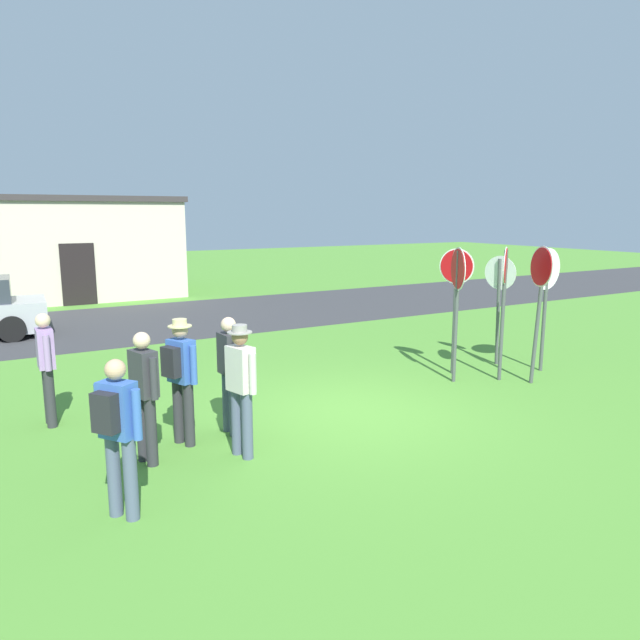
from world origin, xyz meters
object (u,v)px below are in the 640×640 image
object	(u,v)px
stop_sign_center_cluster	(540,291)
person_in_blue	(144,390)
stop_sign_far_back	(499,292)
stop_sign_rear_right	(546,287)
person_near_signs	(117,428)
stop_sign_low_front	(456,290)
person_with_sunhat	(46,363)
stop_sign_leaning_right	(457,290)
person_on_left	(241,383)
person_holding_notes	(230,369)
person_in_teal	(181,373)
stop_sign_rear_left	(504,291)

from	to	relation	value
stop_sign_center_cluster	person_in_blue	world-z (taller)	stop_sign_center_cluster
person_in_blue	stop_sign_far_back	bearing A→B (deg)	10.07
stop_sign_rear_right	person_near_signs	xyz separation A→B (m)	(-8.47, -1.78, -0.70)
stop_sign_low_front	person_with_sunhat	bearing A→B (deg)	173.48
stop_sign_far_back	stop_sign_low_front	world-z (taller)	stop_sign_low_front
stop_sign_rear_right	stop_sign_leaning_right	bearing A→B (deg)	172.23
stop_sign_center_cluster	person_with_sunhat	distance (m)	8.31
stop_sign_far_back	person_on_left	bearing A→B (deg)	-164.83
stop_sign_far_back	stop_sign_low_front	distance (m)	1.26
stop_sign_rear_right	person_holding_notes	bearing A→B (deg)	-179.17
stop_sign_center_cluster	person_near_signs	size ratio (longest dim) A/B	1.50
stop_sign_center_cluster	stop_sign_leaning_right	xyz separation A→B (m)	(-1.24, 0.81, -0.00)
stop_sign_leaning_right	stop_sign_low_front	world-z (taller)	stop_sign_leaning_right
stop_sign_low_front	person_near_signs	size ratio (longest dim) A/B	1.45
stop_sign_leaning_right	person_with_sunhat	size ratio (longest dim) A/B	1.48
stop_sign_rear_right	stop_sign_center_cluster	world-z (taller)	stop_sign_center_cluster
person_on_left	person_with_sunhat	size ratio (longest dim) A/B	1.03
person_holding_notes	person_in_blue	bearing A→B (deg)	-161.17
stop_sign_leaning_right	person_on_left	xyz separation A→B (m)	(-4.74, -1.21, -0.74)
stop_sign_leaning_right	stop_sign_low_front	bearing A→B (deg)	49.39
stop_sign_center_cluster	person_in_teal	distance (m)	6.57
stop_sign_rear_right	stop_sign_low_front	xyz separation A→B (m)	(-1.67, 0.73, -0.04)
stop_sign_rear_right	person_with_sunhat	size ratio (longest dim) A/B	1.45
stop_sign_far_back	person_in_blue	xyz separation A→B (m)	(-7.49, -1.33, -0.57)
stop_sign_rear_left	stop_sign_low_front	size ratio (longest dim) A/B	1.02
person_near_signs	person_holding_notes	bearing A→B (deg)	42.32
person_holding_notes	stop_sign_low_front	bearing A→B (deg)	9.45
person_with_sunhat	person_near_signs	xyz separation A→B (m)	(0.36, -3.33, 0.03)
person_with_sunhat	person_in_teal	size ratio (longest dim) A/B	0.97
person_in_blue	person_holding_notes	world-z (taller)	same
stop_sign_far_back	person_with_sunhat	bearing A→B (deg)	174.89
stop_sign_center_cluster	stop_sign_leaning_right	bearing A→B (deg)	146.77
stop_sign_rear_right	person_with_sunhat	bearing A→B (deg)	170.07
stop_sign_rear_left	stop_sign_rear_right	bearing A→B (deg)	3.24
person_near_signs	person_on_left	bearing A→B (deg)	26.78
stop_sign_center_cluster	person_with_sunhat	xyz separation A→B (m)	(-8.01, 2.08, -0.77)
stop_sign_leaning_right	person_holding_notes	size ratio (longest dim) A/B	1.48
stop_sign_far_back	person_in_teal	size ratio (longest dim) A/B	1.30
stop_sign_low_front	person_in_teal	size ratio (longest dim) A/B	1.41
stop_sign_far_back	person_on_left	size ratio (longest dim) A/B	1.30
stop_sign_far_back	person_near_signs	distance (m)	8.47
stop_sign_rear_left	person_with_sunhat	distance (m)	7.81
stop_sign_rear_right	person_in_blue	distance (m)	7.96
person_in_blue	person_in_teal	world-z (taller)	person_in_teal
person_in_blue	stop_sign_low_front	bearing A→B (deg)	11.45
person_on_left	stop_sign_rear_right	bearing A→B (deg)	7.82
person_with_sunhat	person_in_blue	xyz separation A→B (m)	(0.92, -2.08, 0.00)
stop_sign_rear_right	person_near_signs	world-z (taller)	stop_sign_rear_right
stop_sign_low_front	stop_sign_center_cluster	bearing A→B (deg)	-55.91
stop_sign_rear_left	person_on_left	world-z (taller)	stop_sign_rear_left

